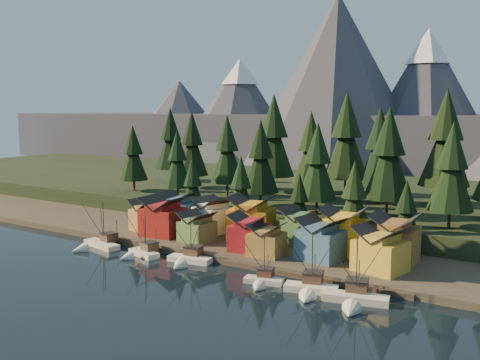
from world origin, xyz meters
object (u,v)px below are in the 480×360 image
Objects in this scene: boat_6 at (355,291)px; house_back_1 at (212,214)px; boat_0 at (97,239)px; boat_2 at (187,253)px; boat_4 at (263,274)px; boat_5 at (310,281)px; boat_1 at (140,247)px; house_front_1 at (163,215)px; house_front_0 at (148,214)px; house_back_0 at (178,208)px.

house_back_1 is at bearing 138.95° from boat_6.
boat_0 reaches higher than house_back_1.
boat_2 is 1.17× the size of boat_4.
boat_5 reaches higher than boat_2.
boat_1 is at bearing 162.83° from boat_4.
boat_6 is at bearing -14.92° from boat_2.
house_back_1 is at bearing 132.61° from boat_5.
boat_1 is at bearing 11.67° from boat_0.
boat_6 reaches higher than house_front_1.
house_back_0 is (2.94, 8.50, 0.58)m from house_front_0.
house_back_1 is at bearing 40.02° from house_front_0.
boat_1 is 1.14× the size of house_back_1.
house_back_0 reaches higher than boat_4.
boat_0 is 16.93m from house_front_1.
boat_1 is 12.36m from boat_2.
boat_0 reaches higher than house_front_0.
house_front_1 reaches higher than house_front_0.
house_front_1 is 1.05× the size of house_back_0.
house_front_0 is at bearing -118.98° from house_back_0.
boat_5 is at bearing -3.39° from house_front_0.
house_back_0 is 0.99× the size of house_back_1.
boat_6 is at bearing -1.82° from house_front_0.
boat_6 is at bearing -12.91° from house_back_1.
boat_5 is (42.61, -1.34, 0.10)m from boat_1.
boat_1 is at bearing -75.15° from house_front_1.
boat_0 is 1.05× the size of boat_2.
house_back_0 is (-41.65, 25.78, 4.31)m from boat_4.
boat_2 is at bearing -52.79° from house_back_1.
house_back_0 reaches higher than house_back_1.
boat_1 is 51.26m from boat_6.
boat_1 is 0.95× the size of boat_2.
boat_5 is 1.24× the size of house_front_0.
boat_0 is 65.08m from boat_6.
house_back_1 reaches higher than boat_1.
house_back_0 is (5.12, 24.14, 4.17)m from boat_0.
boat_4 is 9.69m from boat_5.
house_back_1 is (8.59, 9.20, -0.38)m from house_front_1.
boat_6 reaches higher than house_back_1.
boat_6 reaches higher than boat_1.
house_front_1 is (-5.16, 13.72, 4.34)m from boat_1.
boat_4 is at bearing 9.08° from boat_0.
boat_0 is 0.97× the size of boat_6.
boat_4 is 0.83× the size of boat_5.
boat_5 is (56.44, -1.21, 0.18)m from boat_0.
boat_0 is 1.27× the size of house_front_0.
boat_0 is at bearing -164.42° from boat_1.
house_front_0 is at bearing 93.18° from boat_0.
boat_2 reaches higher than boat_4.
house_back_1 is (-8.83, 21.38, 3.95)m from boat_2.
boat_1 is 23.51m from house_back_1.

